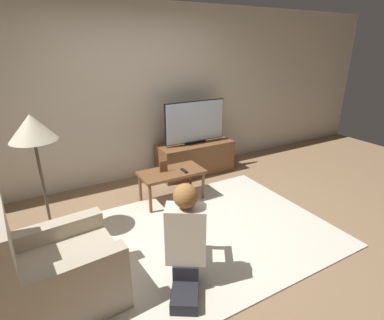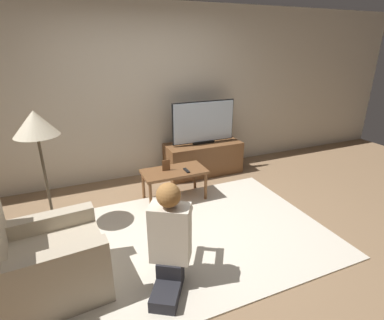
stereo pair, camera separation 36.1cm
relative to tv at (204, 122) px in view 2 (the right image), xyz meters
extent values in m
plane|color=#896B4C|center=(-0.86, -1.57, -0.86)|extent=(10.00, 10.00, 0.00)
cube|color=beige|center=(-0.86, 0.36, 0.44)|extent=(10.00, 0.06, 2.60)
cube|color=beige|center=(-0.86, -1.57, -0.86)|extent=(2.98, 2.10, 0.02)
cube|color=brown|center=(0.00, 0.00, -0.60)|extent=(1.23, 0.50, 0.52)
cube|color=black|center=(0.00, 0.00, -0.32)|extent=(0.35, 0.08, 0.04)
cube|color=black|center=(0.00, 0.00, 0.01)|extent=(1.04, 0.03, 0.65)
cube|color=silver|center=(0.00, 0.00, 0.01)|extent=(1.01, 0.04, 0.62)
cube|color=brown|center=(-0.75, -0.68, -0.45)|extent=(0.85, 0.44, 0.04)
cylinder|color=brown|center=(-1.14, -0.86, -0.66)|extent=(0.04, 0.04, 0.40)
cylinder|color=brown|center=(-0.36, -0.86, -0.66)|extent=(0.04, 0.04, 0.40)
cylinder|color=brown|center=(-1.14, -0.50, -0.66)|extent=(0.04, 0.04, 0.40)
cylinder|color=brown|center=(-0.36, -0.50, -0.66)|extent=(0.04, 0.04, 0.40)
cylinder|color=#4C4233|center=(-2.28, -0.79, -0.85)|extent=(0.28, 0.28, 0.03)
cylinder|color=#4C4233|center=(-2.28, -0.79, -0.17)|extent=(0.03, 0.03, 1.32)
cone|color=beige|center=(-2.28, -0.79, 0.40)|extent=(0.45, 0.45, 0.26)
cube|color=#B7A88E|center=(-2.28, -1.83, -0.63)|extent=(0.93, 0.81, 0.46)
cube|color=#B7A88E|center=(-2.26, -2.13, -0.56)|extent=(0.88, 0.21, 0.60)
cube|color=#B7A88E|center=(-2.30, -1.54, -0.56)|extent=(0.88, 0.21, 0.60)
cube|color=#232328|center=(-1.40, -2.26, -0.79)|extent=(0.41, 0.48, 0.11)
cube|color=#232328|center=(-1.31, -2.12, -0.67)|extent=(0.31, 0.32, 0.14)
cube|color=beige|center=(-1.31, -2.12, -0.34)|extent=(0.39, 0.35, 0.52)
sphere|color=#DBAD8E|center=(-1.31, -2.12, 0.02)|extent=(0.20, 0.20, 0.20)
sphere|color=#9E6B38|center=(-1.32, -2.14, 0.03)|extent=(0.20, 0.20, 0.20)
cube|color=black|center=(-1.11, -1.81, -0.31)|extent=(0.13, 0.11, 0.04)
cylinder|color=beige|center=(-1.09, -1.97, -0.31)|extent=(0.22, 0.29, 0.07)
cylinder|color=beige|center=(-1.26, -1.86, -0.31)|extent=(0.22, 0.29, 0.07)
cube|color=brown|center=(-0.85, -0.64, -0.35)|extent=(0.11, 0.01, 0.15)
cube|color=black|center=(-0.61, -0.77, -0.42)|extent=(0.04, 0.15, 0.02)
camera|label=1|loc=(-2.30, -4.00, 1.15)|focal=28.00mm
camera|label=2|loc=(-1.98, -4.16, 1.15)|focal=28.00mm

